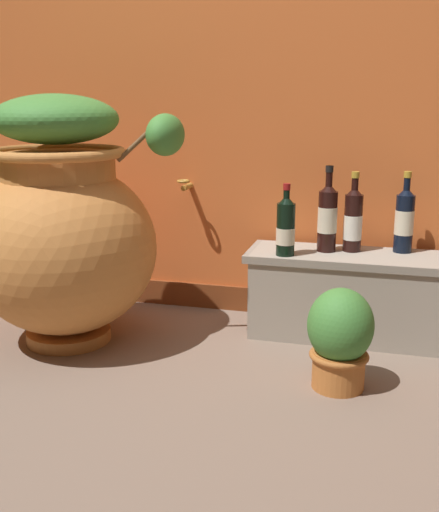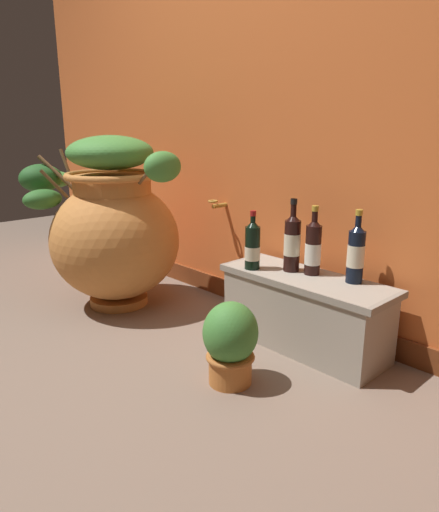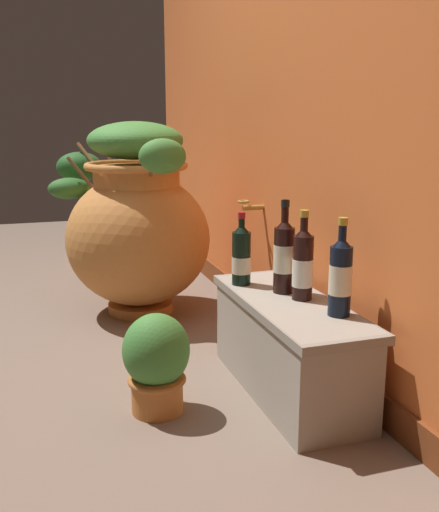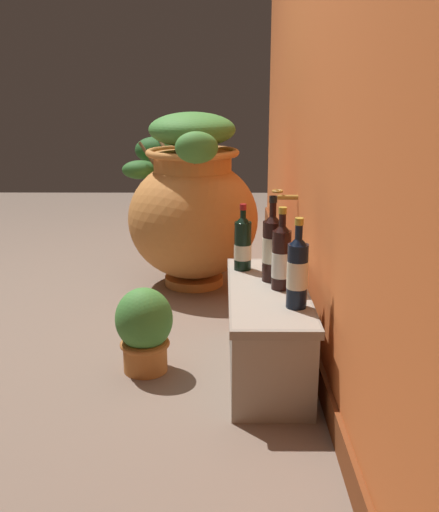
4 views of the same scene
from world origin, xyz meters
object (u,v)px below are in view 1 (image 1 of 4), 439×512
Objects in this scene: wine_bottle_right at (286,226)px; potted_shrub at (340,337)px; wine_bottle_left at (404,218)px; wine_bottle_middle at (353,219)px; terracotta_urn at (60,229)px; wine_bottle_back at (327,216)px.

wine_bottle_right reaches higher than potted_shrub.
wine_bottle_right is at bearing -158.50° from wine_bottle_left.
wine_bottle_left is at bearing 71.10° from potted_shrub.
wine_bottle_right is (-0.44, -0.17, -0.02)m from wine_bottle_left.
wine_bottle_left is 0.93× the size of potted_shrub.
wine_bottle_middle is at bearing 29.17° from wine_bottle_right.
terracotta_urn reaches higher than wine_bottle_left.
wine_bottle_left is (1.26, 0.43, 0.02)m from terracotta_urn.
terracotta_urn is 1.04m from wine_bottle_back.
terracotta_urn is at bearing -159.96° from wine_bottle_middle.
wine_bottle_back reaches higher than potted_shrub.
wine_bottle_back reaches higher than wine_bottle_right.
wine_bottle_middle is at bearing -169.39° from wine_bottle_left.
wine_bottle_back is at bearing -167.64° from wine_bottle_left.
wine_bottle_middle reaches higher than potted_shrub.
wine_bottle_left is at bearing 18.64° from terracotta_urn.
wine_bottle_left reaches higher than wine_bottle_middle.
potted_shrub is at bearing -89.69° from wine_bottle_middle.
terracotta_urn is 3.18× the size of wine_bottle_left.
terracotta_urn is at bearing 172.83° from potted_shrub.
wine_bottle_right is (0.82, 0.25, 0.01)m from terracotta_urn.
wine_bottle_back is at bearing 36.55° from wine_bottle_right.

